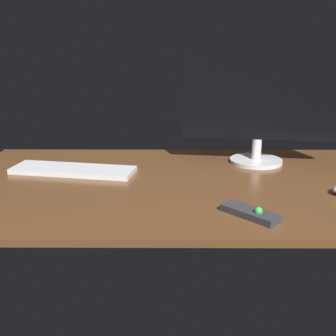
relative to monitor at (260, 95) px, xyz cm
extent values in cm
cube|color=brown|center=(-30.87, -22.47, -25.82)|extent=(140.00, 84.00, 2.00)
cylinder|color=silver|center=(0.00, 0.00, -24.14)|extent=(19.22, 19.22, 1.37)
cylinder|color=silver|center=(0.00, 0.00, -19.63)|extent=(3.43, 3.43, 7.63)
cube|color=black|center=(0.00, 0.00, 2.93)|extent=(55.34, 8.96, 37.51)
cube|color=silver|center=(-65.08, -12.61, -23.98)|extent=(43.71, 19.94, 1.68)
cube|color=#2D2D33|center=(-11.15, -50.62, -23.92)|extent=(14.88, 15.18, 1.81)
sphere|color=green|center=(-9.40, -52.44, -22.65)|extent=(2.10, 2.10, 2.10)
camera|label=1|loc=(-31.63, -152.67, 18.56)|focal=45.69mm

